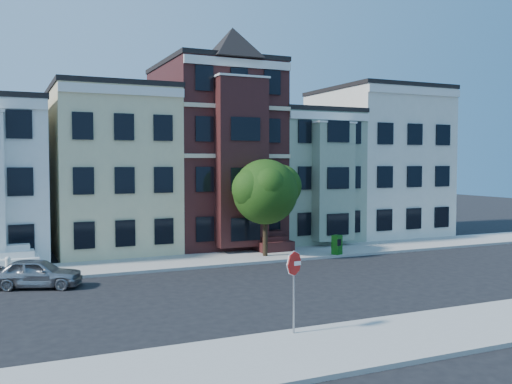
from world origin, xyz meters
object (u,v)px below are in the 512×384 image
street_tree (265,196)px  parked_car (37,273)px  stop_sign (294,287)px  fire_hydrant (8,269)px  newspaper_box (337,245)px

street_tree → parked_car: 13.30m
street_tree → stop_sign: (-5.59, -14.01, -1.99)m
parked_car → stop_sign: stop_sign is taller
street_tree → fire_hydrant: bearing=-177.9°
street_tree → newspaper_box: size_ratio=6.10×
newspaper_box → stop_sign: size_ratio=0.38×
fire_hydrant → street_tree: bearing=2.1°
fire_hydrant → stop_sign: size_ratio=0.26×
street_tree → fire_hydrant: street_tree is taller
parked_car → stop_sign: (7.05, -11.13, 0.98)m
fire_hydrant → stop_sign: stop_sign is taller
newspaper_box → fire_hydrant: 17.93m
stop_sign → newspaper_box: bearing=46.6°
parked_car → fire_hydrant: 2.66m
parked_car → stop_sign: bearing=-126.7°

